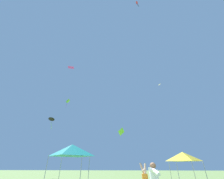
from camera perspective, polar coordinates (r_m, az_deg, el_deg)
canopy_tent_yellow at (r=18.84m, az=27.07°, el=-23.19°), size 2.89×2.89×3.09m
canopy_tent_teal at (r=15.96m, az=-16.10°, el=-22.71°), size 3.43×3.43×3.67m
kite_black_delta at (r=32.57m, az=-23.46°, el=-11.08°), size 1.35×1.31×2.40m
kite_yellow_diamond at (r=41.17m, az=18.78°, el=1.97°), size 1.06×1.02×0.73m
kite_lime_box at (r=36.25m, az=-17.59°, el=-4.59°), size 1.04×0.74×2.17m
kite_lime_diamond at (r=23.52m, az=3.73°, el=-16.81°), size 1.02×1.04×0.89m
kite_red_box at (r=23.75m, az=10.14°, el=31.47°), size 0.38×0.59×1.27m
kite_magenta_diamond at (r=24.21m, az=-16.43°, el=8.76°), size 1.07×1.29×0.44m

